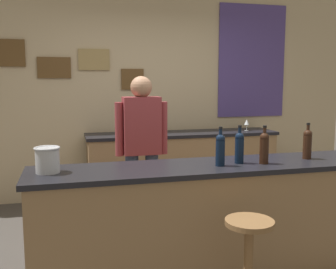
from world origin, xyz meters
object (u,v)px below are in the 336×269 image
(wine_bottle_c, at_px, (264,147))
(ice_bucket, at_px, (47,159))
(coffee_mug, at_px, (142,130))
(wine_glass_b, at_px, (247,123))
(bar_stool, at_px, (249,252))
(wine_bottle_d, at_px, (307,143))
(wine_glass_a, at_px, (130,126))
(bartender, at_px, (142,146))
(wine_bottle_b, at_px, (239,146))
(wine_bottle_a, at_px, (220,149))

(wine_bottle_c, relative_size, ice_bucket, 1.63)
(coffee_mug, bearing_deg, wine_glass_b, -2.72)
(bar_stool, relative_size, ice_bucket, 3.62)
(bar_stool, bearing_deg, wine_bottle_d, 37.27)
(wine_glass_a, height_order, wine_glass_b, same)
(bartender, xyz_separation_m, wine_glass_a, (0.06, 1.09, 0.07))
(wine_bottle_b, bearing_deg, wine_glass_b, 62.78)
(wine_glass_b, bearing_deg, wine_glass_a, -179.28)
(wine_bottle_b, distance_m, ice_bucket, 1.47)
(bar_stool, distance_m, ice_bucket, 1.53)
(ice_bucket, bearing_deg, coffee_mug, 62.15)
(bartender, height_order, wine_bottle_c, bartender)
(wine_bottle_c, bearing_deg, bartender, 129.37)
(wine_bottle_b, relative_size, wine_bottle_c, 1.00)
(wine_glass_b, distance_m, coffee_mug, 1.43)
(ice_bucket, height_order, coffee_mug, ice_bucket)
(bar_stool, relative_size, wine_bottle_c, 2.22)
(wine_bottle_d, bearing_deg, bartender, 144.44)
(ice_bucket, bearing_deg, wine_glass_a, 65.09)
(bar_stool, bearing_deg, wine_bottle_a, 88.42)
(wine_bottle_c, bearing_deg, wine_bottle_a, 178.14)
(wine_bottle_a, distance_m, wine_bottle_d, 0.82)
(wine_bottle_c, distance_m, ice_bucket, 1.66)
(wine_bottle_d, bearing_deg, wine_glass_a, 120.92)
(bartender, height_order, wine_glass_a, bartender)
(wine_bottle_c, bearing_deg, wine_glass_b, 67.68)
(bartender, bearing_deg, wine_glass_b, 33.80)
(wine_glass_b, bearing_deg, bar_stool, -115.21)
(wine_glass_b, bearing_deg, wine_bottle_c, -112.32)
(wine_bottle_d, relative_size, wine_glass_b, 1.97)
(wine_glass_b, bearing_deg, wine_bottle_b, -117.22)
(bartender, distance_m, bar_stool, 1.65)
(wine_bottle_b, relative_size, wine_bottle_d, 1.00)
(coffee_mug, bearing_deg, bar_stool, -86.06)
(bar_stool, height_order, wine_glass_b, wine_glass_b)
(wine_bottle_a, distance_m, wine_bottle_b, 0.19)
(ice_bucket, bearing_deg, bar_stool, -27.20)
(bartender, distance_m, wine_glass_a, 1.10)
(wine_bottle_a, bearing_deg, wine_glass_a, 100.30)
(wine_glass_a, height_order, coffee_mug, wine_glass_a)
(bartender, relative_size, wine_bottle_c, 5.29)
(wine_bottle_b, relative_size, coffee_mug, 2.45)
(ice_bucket, bearing_deg, wine_glass_b, 38.30)
(wine_bottle_d, xyz_separation_m, ice_bucket, (-2.10, 0.02, -0.04))
(wine_glass_a, relative_size, wine_glass_b, 1.00)
(bar_stool, height_order, ice_bucket, ice_bucket)
(wine_glass_a, bearing_deg, coffee_mug, 27.09)
(wine_bottle_c, relative_size, wine_bottle_d, 1.00)
(wine_glass_a, relative_size, coffee_mug, 1.24)
(coffee_mug, bearing_deg, wine_bottle_a, -84.63)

